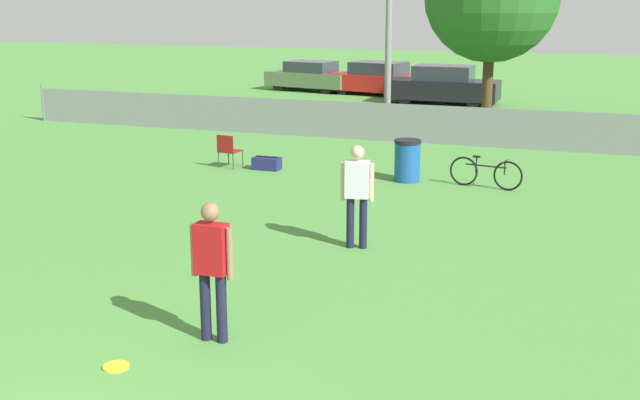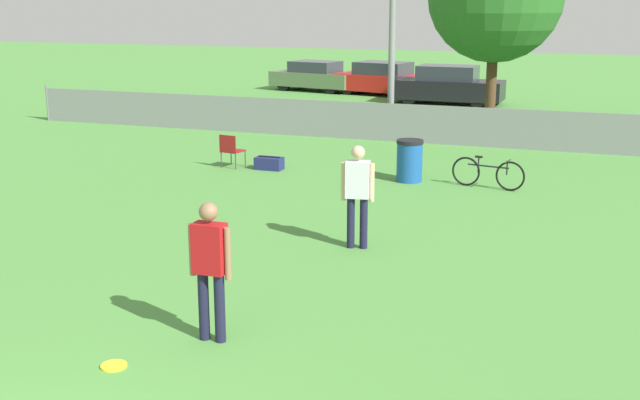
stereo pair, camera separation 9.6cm
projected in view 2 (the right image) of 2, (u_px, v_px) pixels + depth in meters
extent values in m
cube|color=gray|center=(442.00, 125.00, 22.67)|extent=(27.07, 0.03, 1.10)
cylinder|color=slate|center=(47.00, 103.00, 27.16)|extent=(0.07, 0.07, 1.21)
cylinder|color=gray|center=(393.00, 4.00, 23.65)|extent=(0.20, 0.20, 7.73)
cylinder|color=#4C331E|center=(491.00, 90.00, 24.31)|extent=(0.32, 0.32, 2.65)
cylinder|color=#191933|center=(204.00, 306.00, 9.64)|extent=(0.13, 0.13, 0.86)
cylinder|color=#191933|center=(220.00, 308.00, 9.57)|extent=(0.13, 0.13, 0.86)
cube|color=#B21419|center=(210.00, 248.00, 9.43)|extent=(0.39, 0.22, 0.61)
sphere|color=#8C664C|center=(208.00, 212.00, 9.32)|extent=(0.22, 0.22, 0.22)
cylinder|color=#8C664C|center=(192.00, 250.00, 9.52)|extent=(0.08, 0.08, 0.63)
cylinder|color=#8C664C|center=(228.00, 254.00, 9.36)|extent=(0.08, 0.08, 0.63)
cylinder|color=#191933|center=(351.00, 223.00, 13.23)|extent=(0.13, 0.13, 0.86)
cylinder|color=#191933|center=(364.00, 223.00, 13.20)|extent=(0.13, 0.13, 0.86)
cube|color=silver|center=(358.00, 179.00, 13.04)|extent=(0.42, 0.28, 0.61)
sphere|color=#D8AD8C|center=(358.00, 152.00, 12.93)|extent=(0.22, 0.22, 0.22)
cylinder|color=#D8AD8C|center=(343.00, 181.00, 13.09)|extent=(0.08, 0.08, 0.63)
cylinder|color=#D8AD8C|center=(372.00, 182.00, 13.00)|extent=(0.08, 0.08, 0.63)
cylinder|color=yellow|center=(114.00, 366.00, 9.00)|extent=(0.30, 0.30, 0.03)
torus|color=yellow|center=(114.00, 365.00, 9.00)|extent=(0.30, 0.30, 0.03)
cylinder|color=#333338|center=(245.00, 159.00, 19.77)|extent=(0.02, 0.02, 0.39)
cylinder|color=#333338|center=(231.00, 157.00, 19.96)|extent=(0.02, 0.02, 0.39)
cylinder|color=#333338|center=(236.00, 162.00, 19.41)|extent=(0.02, 0.02, 0.39)
cylinder|color=#333338|center=(221.00, 160.00, 19.60)|extent=(0.02, 0.02, 0.39)
cube|color=maroon|center=(233.00, 151.00, 19.63)|extent=(0.53, 0.53, 0.03)
cube|color=maroon|center=(228.00, 144.00, 19.39)|extent=(0.47, 0.09, 0.41)
torus|color=black|center=(466.00, 171.00, 17.68)|extent=(0.65, 0.16, 0.65)
torus|color=black|center=(510.00, 176.00, 17.19)|extent=(0.65, 0.16, 0.65)
cylinder|color=black|center=(488.00, 166.00, 17.40)|extent=(0.91, 0.20, 0.04)
cylinder|color=black|center=(478.00, 165.00, 17.51)|extent=(0.03, 0.03, 0.33)
cylinder|color=black|center=(507.00, 168.00, 17.19)|extent=(0.03, 0.03, 0.30)
cube|color=black|center=(479.00, 157.00, 17.46)|extent=(0.17, 0.09, 0.04)
cylinder|color=black|center=(507.00, 161.00, 17.16)|extent=(0.10, 0.44, 0.03)
cylinder|color=#194C99|center=(409.00, 162.00, 18.08)|extent=(0.58, 0.58, 0.87)
cylinder|color=black|center=(410.00, 142.00, 17.96)|extent=(0.61, 0.61, 0.08)
cube|color=navy|center=(269.00, 163.00, 19.41)|extent=(0.66, 0.36, 0.30)
cube|color=black|center=(269.00, 157.00, 19.37)|extent=(0.56, 0.04, 0.02)
cylinder|color=black|center=(347.00, 83.00, 36.07)|extent=(0.67, 0.30, 0.65)
cylinder|color=black|center=(331.00, 86.00, 34.83)|extent=(0.67, 0.30, 0.65)
cylinder|color=black|center=(301.00, 81.00, 37.28)|extent=(0.67, 0.30, 0.65)
cylinder|color=black|center=(284.00, 84.00, 36.04)|extent=(0.67, 0.30, 0.65)
cube|color=#59724C|center=(315.00, 79.00, 36.01)|extent=(4.19, 2.41, 0.63)
cube|color=#2D333D|center=(315.00, 66.00, 35.87)|extent=(2.29, 1.85, 0.48)
cylinder|color=black|center=(418.00, 88.00, 34.59)|extent=(0.63, 0.30, 0.61)
cylinder|color=black|center=(402.00, 91.00, 33.26)|extent=(0.63, 0.30, 0.61)
cylinder|color=black|center=(365.00, 84.00, 35.92)|extent=(0.63, 0.30, 0.61)
cylinder|color=black|center=(347.00, 88.00, 34.60)|extent=(0.63, 0.30, 0.61)
cube|color=red|center=(383.00, 82.00, 34.54)|extent=(4.50, 2.64, 0.70)
cube|color=#2D333D|center=(383.00, 68.00, 34.39)|extent=(2.47, 2.02, 0.52)
cylinder|color=black|center=(484.00, 95.00, 31.82)|extent=(0.63, 0.19, 0.63)
cylinder|color=black|center=(478.00, 99.00, 30.47)|extent=(0.63, 0.19, 0.63)
cylinder|color=black|center=(418.00, 92.00, 32.74)|extent=(0.63, 0.19, 0.63)
cylinder|color=black|center=(409.00, 96.00, 31.39)|extent=(0.63, 0.19, 0.63)
cube|color=black|center=(447.00, 90.00, 31.55)|extent=(4.35, 1.75, 0.75)
cube|color=#2D333D|center=(448.00, 73.00, 31.39)|extent=(2.27, 1.52, 0.56)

